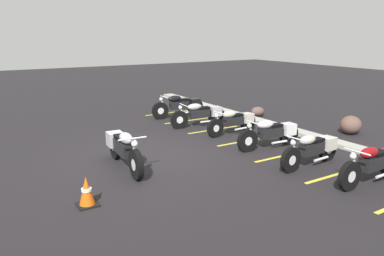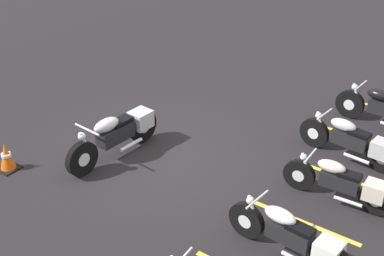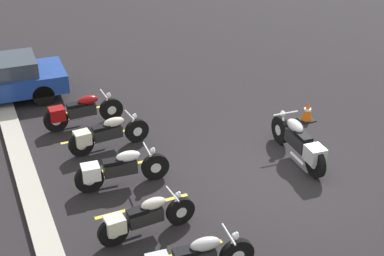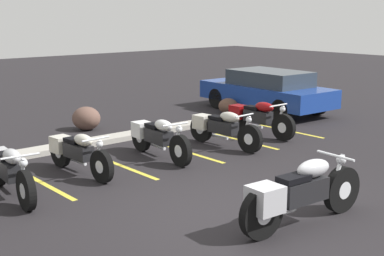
{
  "view_description": "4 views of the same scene",
  "coord_description": "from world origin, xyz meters",
  "px_view_note": "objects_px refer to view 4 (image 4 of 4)",
  "views": [
    {
      "loc": [
        8.9,
        -3.98,
        3.27
      ],
      "look_at": [
        0.25,
        1.35,
        0.72
      ],
      "focal_mm": 35.0,
      "sensor_mm": 36.0,
      "label": 1
    },
    {
      "loc": [
        7.21,
        6.06,
        5.99
      ],
      "look_at": [
        -0.15,
        0.79,
        0.91
      ],
      "focal_mm": 50.0,
      "sensor_mm": 36.0,
      "label": 2
    },
    {
      "loc": [
        -8.81,
        6.19,
        6.94
      ],
      "look_at": [
        1.08,
        1.78,
        1.1
      ],
      "focal_mm": 50.0,
      "sensor_mm": 36.0,
      "label": 3
    },
    {
      "loc": [
        -5.55,
        -5.25,
        3.03
      ],
      "look_at": [
        0.35,
        1.61,
        1.07
      ],
      "focal_mm": 50.0,
      "sensor_mm": 36.0,
      "label": 4
    }
  ],
  "objects_px": {
    "parked_bike_2": "(77,151)",
    "parked_bike_3": "(157,136)",
    "parked_bike_5": "(256,117)",
    "parked_bike_1": "(8,169)",
    "landscape_rock_1": "(228,106)",
    "landscape_rock_2": "(86,118)",
    "car_blue": "(267,90)",
    "motorcycle_silver_featured": "(299,193)",
    "parked_bike_4": "(221,127)"
  },
  "relations": [
    {
      "from": "parked_bike_2",
      "to": "parked_bike_5",
      "type": "relative_size",
      "value": 0.94
    },
    {
      "from": "parked_bike_1",
      "to": "landscape_rock_2",
      "type": "bearing_deg",
      "value": 141.06
    },
    {
      "from": "parked_bike_1",
      "to": "parked_bike_3",
      "type": "height_order",
      "value": "parked_bike_1"
    },
    {
      "from": "motorcycle_silver_featured",
      "to": "landscape_rock_2",
      "type": "relative_size",
      "value": 3.22
    },
    {
      "from": "parked_bike_1",
      "to": "car_blue",
      "type": "height_order",
      "value": "car_blue"
    },
    {
      "from": "parked_bike_5",
      "to": "car_blue",
      "type": "distance_m",
      "value": 3.3
    },
    {
      "from": "parked_bike_3",
      "to": "car_blue",
      "type": "bearing_deg",
      "value": 113.91
    },
    {
      "from": "parked_bike_5",
      "to": "car_blue",
      "type": "xyz_separation_m",
      "value": [
        2.63,
        1.98,
        0.22
      ]
    },
    {
      "from": "parked_bike_2",
      "to": "car_blue",
      "type": "height_order",
      "value": "car_blue"
    },
    {
      "from": "parked_bike_1",
      "to": "parked_bike_4",
      "type": "bearing_deg",
      "value": 96.56
    },
    {
      "from": "landscape_rock_1",
      "to": "landscape_rock_2",
      "type": "xyz_separation_m",
      "value": [
        -4.45,
        0.78,
        0.07
      ]
    },
    {
      "from": "parked_bike_5",
      "to": "parked_bike_3",
      "type": "bearing_deg",
      "value": -89.03
    },
    {
      "from": "parked_bike_2",
      "to": "car_blue",
      "type": "bearing_deg",
      "value": 101.28
    },
    {
      "from": "parked_bike_1",
      "to": "parked_bike_2",
      "type": "xyz_separation_m",
      "value": [
        1.49,
        0.38,
        -0.03
      ]
    },
    {
      "from": "parked_bike_3",
      "to": "landscape_rock_1",
      "type": "height_order",
      "value": "parked_bike_3"
    },
    {
      "from": "parked_bike_4",
      "to": "car_blue",
      "type": "distance_m",
      "value": 4.72
    },
    {
      "from": "parked_bike_1",
      "to": "landscape_rock_2",
      "type": "relative_size",
      "value": 2.88
    },
    {
      "from": "parked_bike_2",
      "to": "car_blue",
      "type": "distance_m",
      "value": 7.96
    },
    {
      "from": "motorcycle_silver_featured",
      "to": "car_blue",
      "type": "bearing_deg",
      "value": 48.34
    },
    {
      "from": "parked_bike_1",
      "to": "parked_bike_4",
      "type": "relative_size",
      "value": 1.02
    },
    {
      "from": "parked_bike_2",
      "to": "parked_bike_4",
      "type": "relative_size",
      "value": 0.97
    },
    {
      "from": "parked_bike_2",
      "to": "parked_bike_3",
      "type": "distance_m",
      "value": 1.87
    },
    {
      "from": "landscape_rock_1",
      "to": "parked_bike_3",
      "type": "bearing_deg",
      "value": -150.99
    },
    {
      "from": "parked_bike_1",
      "to": "parked_bike_5",
      "type": "height_order",
      "value": "parked_bike_5"
    },
    {
      "from": "parked_bike_2",
      "to": "landscape_rock_2",
      "type": "relative_size",
      "value": 2.73
    },
    {
      "from": "motorcycle_silver_featured",
      "to": "landscape_rock_1",
      "type": "distance_m",
      "value": 8.8
    },
    {
      "from": "parked_bike_4",
      "to": "car_blue",
      "type": "height_order",
      "value": "car_blue"
    },
    {
      "from": "car_blue",
      "to": "parked_bike_2",
      "type": "bearing_deg",
      "value": 106.95
    },
    {
      "from": "parked_bike_5",
      "to": "car_blue",
      "type": "height_order",
      "value": "car_blue"
    },
    {
      "from": "landscape_rock_1",
      "to": "parked_bike_4",
      "type": "bearing_deg",
      "value": -136.83
    },
    {
      "from": "parked_bike_3",
      "to": "parked_bike_2",
      "type": "bearing_deg",
      "value": -87.72
    },
    {
      "from": "motorcycle_silver_featured",
      "to": "parked_bike_3",
      "type": "distance_m",
      "value": 4.41
    },
    {
      "from": "parked_bike_2",
      "to": "car_blue",
      "type": "xyz_separation_m",
      "value": [
        7.7,
        2.0,
        0.25
      ]
    },
    {
      "from": "parked_bike_2",
      "to": "parked_bike_5",
      "type": "xyz_separation_m",
      "value": [
        5.06,
        0.03,
        0.03
      ]
    },
    {
      "from": "car_blue",
      "to": "landscape_rock_2",
      "type": "bearing_deg",
      "value": 79.29
    },
    {
      "from": "car_blue",
      "to": "parked_bike_5",
      "type": "bearing_deg",
      "value": 129.25
    },
    {
      "from": "parked_bike_3",
      "to": "motorcycle_silver_featured",
      "type": "bearing_deg",
      "value": -5.36
    },
    {
      "from": "parked_bike_3",
      "to": "parked_bike_4",
      "type": "relative_size",
      "value": 1.02
    },
    {
      "from": "motorcycle_silver_featured",
      "to": "parked_bike_2",
      "type": "xyz_separation_m",
      "value": [
        -1.12,
        4.42,
        -0.08
      ]
    },
    {
      "from": "parked_bike_1",
      "to": "parked_bike_2",
      "type": "height_order",
      "value": "parked_bike_1"
    },
    {
      "from": "parked_bike_4",
      "to": "parked_bike_5",
      "type": "relative_size",
      "value": 0.97
    },
    {
      "from": "parked_bike_5",
      "to": "landscape_rock_2",
      "type": "xyz_separation_m",
      "value": [
        -2.98,
        3.28,
        -0.15
      ]
    },
    {
      "from": "parked_bike_4",
      "to": "parked_bike_5",
      "type": "xyz_separation_m",
      "value": [
        1.5,
        0.29,
        0.01
      ]
    },
    {
      "from": "parked_bike_1",
      "to": "landscape_rock_1",
      "type": "bearing_deg",
      "value": 115.1
    },
    {
      "from": "motorcycle_silver_featured",
      "to": "parked_bike_1",
      "type": "height_order",
      "value": "motorcycle_silver_featured"
    },
    {
      "from": "motorcycle_silver_featured",
      "to": "landscape_rock_1",
      "type": "bearing_deg",
      "value": 56.07
    },
    {
      "from": "parked_bike_3",
      "to": "landscape_rock_2",
      "type": "xyz_separation_m",
      "value": [
        0.22,
        3.37,
        -0.14
      ]
    },
    {
      "from": "landscape_rock_1",
      "to": "landscape_rock_2",
      "type": "height_order",
      "value": "landscape_rock_2"
    },
    {
      "from": "parked_bike_1",
      "to": "parked_bike_3",
      "type": "distance_m",
      "value": 3.37
    },
    {
      "from": "car_blue",
      "to": "parked_bike_3",
      "type": "bearing_deg",
      "value": 111.91
    }
  ]
}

